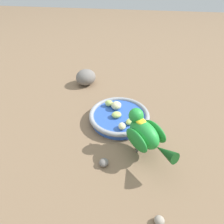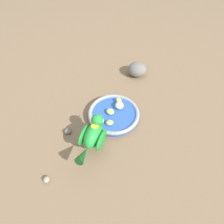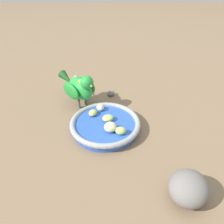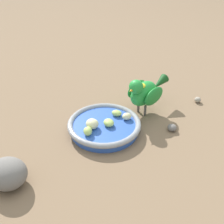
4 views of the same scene
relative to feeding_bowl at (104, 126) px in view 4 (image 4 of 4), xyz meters
The scene contains 11 objects.
ground_plane 0.03m from the feeding_bowl, 19.18° to the right, with size 4.00×4.00×0.00m, color #7A6047.
feeding_bowl is the anchor object (origin of this frame).
apple_piece_0 0.02m from the feeding_bowl, 146.35° to the left, with size 0.03×0.03×0.02m, color #B2CC66.
apple_piece_1 0.07m from the feeding_bowl, 42.78° to the left, with size 0.03×0.02×0.02m, color #B2CC66.
apple_piece_2 0.04m from the feeding_bowl, 24.26° to the left, with size 0.04×0.03×0.03m, color beige.
apple_piece_3 0.07m from the feeding_bowl, 165.73° to the right, with size 0.03×0.02×0.02m, color beige.
apple_piece_4 0.06m from the feeding_bowl, 135.80° to the right, with size 0.03×0.02×0.02m, color #B2CC66.
parrot 0.17m from the feeding_bowl, 146.61° to the right, with size 0.16×0.14×0.13m.
rock_large 0.29m from the feeding_bowl, 37.98° to the left, with size 0.09×0.08×0.07m, color slate.
pebble_0 0.19m from the feeding_bowl, behind, with size 0.03×0.03×0.02m, color slate.
pebble_1 0.35m from the feeding_bowl, 158.43° to the right, with size 0.02×0.02×0.02m, color gray.
Camera 4 is at (0.03, 0.68, 0.51)m, focal length 47.08 mm.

